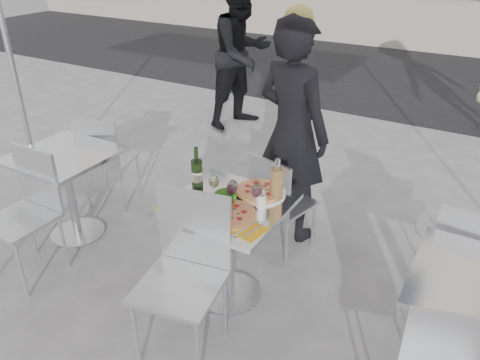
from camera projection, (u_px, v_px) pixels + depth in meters
The scene contains 24 objects.
ground at pixel (229, 295), 3.30m from camera, with size 80.00×80.00×0.00m, color slate.
street_asphalt at pixel (420, 76), 8.26m from camera, with size 24.00×5.00×0.00m, color black.
main_table at pixel (228, 231), 3.05m from camera, with size 0.72×0.72×0.75m.
side_table_left at pixel (67, 178), 3.71m from camera, with size 0.72×0.72×0.75m.
side_table_right at pixel (479, 315), 2.38m from camera, with size 0.72×0.72×0.75m.
chair_far at pixel (278, 198), 3.50m from camera, with size 0.47×0.48×0.85m.
chair_near at pixel (187, 263), 2.68m from camera, with size 0.53×0.54×1.00m.
side_chair_lfar at pixel (104, 155), 4.13m from camera, with size 0.50×0.51×0.88m.
side_chair_lnear at pixel (28, 203), 3.33m from camera, with size 0.43×0.44×0.94m.
side_chair_rfar at pixel (468, 257), 2.83m from camera, with size 0.43×0.44×0.89m.
woman_diner at pixel (292, 132), 3.62m from camera, with size 0.65×0.43×1.79m, color black.
pedestrian_a at pixel (242, 54), 5.80m from camera, with size 0.90×0.70×1.85m, color black.
pizza_near at pixel (228, 214), 2.81m from camera, with size 0.34×0.34×0.02m.
pizza_far at pixel (259, 191), 3.06m from camera, with size 0.35×0.35×0.03m.
salad_plate at pixel (225, 197), 2.95m from camera, with size 0.22×0.22×0.09m.
wine_bottle at pixel (197, 173), 3.08m from camera, with size 0.07×0.08×0.29m.
carafe at pixel (277, 183), 2.94m from camera, with size 0.08×0.08×0.29m.
sugar_shaker at pixel (261, 200), 2.88m from camera, with size 0.06×0.06×0.11m.
wineglass_white_a at pixel (214, 182), 2.97m from camera, with size 0.07×0.07×0.16m.
wineglass_white_b at pixel (233, 187), 2.91m from camera, with size 0.07×0.07×0.16m.
wineglass_red_a at pixel (232, 189), 2.89m from camera, with size 0.07×0.07×0.16m.
wineglass_red_b at pixel (257, 192), 2.86m from camera, with size 0.07×0.07×0.16m.
napkin_left at pixel (174, 207), 2.91m from camera, with size 0.21×0.21×0.01m.
napkin_right at pixel (248, 230), 2.68m from camera, with size 0.21×0.21×0.01m.
Camera 1 is at (1.34, -2.15, 2.27)m, focal length 35.00 mm.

